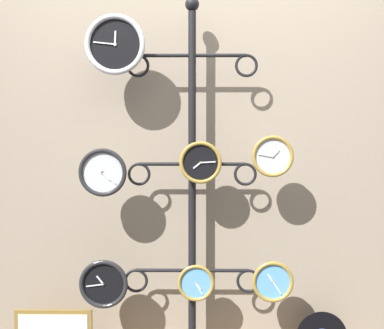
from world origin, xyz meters
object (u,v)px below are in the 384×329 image
display_stand (192,233)px  clock_middle_left (103,172)px  clock_bottom_left (104,284)px  clock_bottom_center (196,283)px  clock_middle_right (273,156)px  clock_bottom_right (273,282)px  clock_middle_center (201,163)px  clock_top_left (115,45)px

display_stand → clock_middle_left: 0.59m
clock_bottom_left → clock_bottom_center: clock_bottom_left is taller
clock_middle_left → clock_bottom_center: (0.49, 0.01, -0.59)m
clock_middle_right → clock_bottom_right: bearing=-23.0°
clock_bottom_left → clock_bottom_center: (0.49, 0.01, 0.01)m
clock_middle_center → clock_bottom_left: (-0.52, -0.01, -0.65)m
clock_middle_center → clock_bottom_center: 0.65m
clock_middle_left → clock_middle_center: clock_middle_center is taller
clock_middle_center → clock_bottom_left: size_ratio=0.86×
clock_bottom_center → clock_bottom_right: (0.41, -0.01, 0.01)m
display_stand → clock_top_left: display_stand is taller
display_stand → clock_middle_center: 0.40m
clock_top_left → clock_middle_center: (0.45, -0.00, -0.62)m
clock_top_left → clock_bottom_left: clock_top_left is taller
clock_middle_right → clock_bottom_left: clock_middle_right is taller
clock_middle_left → clock_bottom_center: clock_middle_left is taller
clock_middle_left → clock_middle_right: (0.89, 0.00, 0.09)m
clock_top_left → clock_middle_left: (-0.07, -0.02, -0.67)m
clock_middle_right → clock_bottom_center: size_ratio=1.11×
clock_top_left → clock_middle_right: size_ratio=1.45×
clock_middle_center → clock_bottom_left: 0.83m
clock_middle_center → clock_middle_right: size_ratio=1.02×
clock_top_left → clock_middle_left: size_ratio=1.25×
clock_top_left → clock_bottom_right: 1.50m
clock_middle_left → clock_bottom_left: (-0.00, 0.01, -0.60)m
clock_middle_center → clock_bottom_left: clock_middle_center is taller
clock_top_left → clock_bottom_right: (0.83, -0.02, -1.25)m
clock_bottom_left → clock_middle_right: bearing=-0.3°
clock_middle_right → clock_bottom_right: (0.01, -0.00, -0.67)m
clock_middle_left → clock_bottom_right: (0.90, 0.00, -0.58)m
display_stand → clock_bottom_center: size_ratio=10.45×
clock_top_left → clock_bottom_center: (0.42, -0.00, -1.26)m
clock_middle_left → clock_bottom_left: size_ratio=0.97×
clock_middle_left → clock_middle_center: bearing=1.7°
clock_middle_left → clock_bottom_right: bearing=0.1°
clock_top_left → clock_middle_right: clock_top_left is taller
clock_middle_left → clock_bottom_left: 0.60m
clock_top_left → clock_bottom_left: bearing=-172.7°
clock_bottom_left → clock_bottom_right: bearing=-0.4°
clock_bottom_right → clock_bottom_center: bearing=178.2°
clock_middle_center → clock_bottom_right: bearing=-2.1°
clock_bottom_center → display_stand: bearing=104.2°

